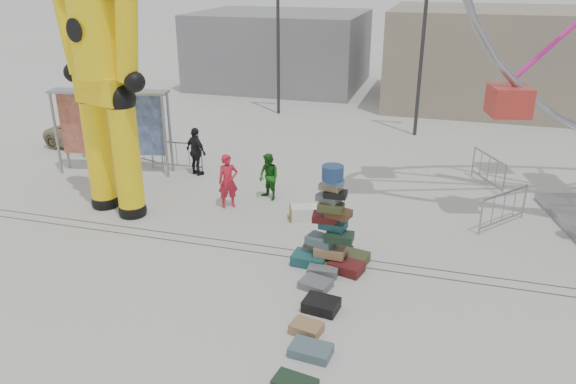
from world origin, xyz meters
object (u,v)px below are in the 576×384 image
(suitcase_tower, at_px, (331,238))
(pedestrian_red, at_px, (228,181))
(barricade_dummy_b, at_px, (143,150))
(crash_test_dummy, at_px, (102,68))
(pedestrian_black, at_px, (196,152))
(banner_scaffold, at_px, (111,112))
(pedestrian_green, at_px, (269,177))
(barricade_wheel_back, at_px, (488,170))
(parked_suv, at_px, (91,135))
(steamer_trunk, at_px, (304,213))
(barricade_dummy_a, at_px, (107,145))
(lamp_post_right, at_px, (426,32))
(lamp_post_left, at_px, (280,22))
(barricade_dummy_c, at_px, (177,155))
(barricade_wheel_front, at_px, (503,209))

(suitcase_tower, bearing_deg, pedestrian_red, 152.18)
(barricade_dummy_b, bearing_deg, crash_test_dummy, -52.55)
(barricade_dummy_b, bearing_deg, pedestrian_black, 5.16)
(banner_scaffold, xyz_separation_m, pedestrian_green, (6.14, -0.85, -1.51))
(banner_scaffold, relative_size, barricade_wheel_back, 2.12)
(parked_suv, bearing_deg, steamer_trunk, -106.31)
(barricade_dummy_a, relative_size, barricade_wheel_back, 1.00)
(lamp_post_right, bearing_deg, pedestrian_black, -134.71)
(lamp_post_left, height_order, crash_test_dummy, crash_test_dummy)
(lamp_post_left, relative_size, barricade_dummy_a, 4.00)
(barricade_dummy_c, bearing_deg, pedestrian_black, -19.16)
(barricade_dummy_b, relative_size, pedestrian_black, 1.14)
(crash_test_dummy, height_order, barricade_dummy_a, crash_test_dummy)
(lamp_post_right, xyz_separation_m, pedestrian_red, (-5.12, -9.77, -3.62))
(lamp_post_right, xyz_separation_m, pedestrian_green, (-4.10, -8.81, -3.72))
(lamp_post_left, height_order, banner_scaffold, lamp_post_left)
(barricade_wheel_front, distance_m, pedestrian_black, 10.49)
(crash_test_dummy, height_order, pedestrian_red, crash_test_dummy)
(steamer_trunk, distance_m, barricade_wheel_front, 5.79)
(crash_test_dummy, xyz_separation_m, pedestrian_green, (4.20, 2.19, -3.64))
(barricade_dummy_a, xyz_separation_m, barricade_wheel_back, (14.22, 1.17, 0.00))
(pedestrian_green, bearing_deg, suitcase_tower, -20.23)
(barricade_wheel_front, height_order, parked_suv, barricade_wheel_front)
(barricade_wheel_front, relative_size, pedestrian_green, 1.31)
(barricade_dummy_c, bearing_deg, suitcase_tower, -39.50)
(steamer_trunk, relative_size, pedestrian_red, 0.51)
(crash_test_dummy, height_order, barricade_wheel_back, crash_test_dummy)
(barricade_wheel_front, distance_m, pedestrian_green, 7.17)
(lamp_post_left, xyz_separation_m, pedestrian_green, (2.90, -10.81, -3.72))
(crash_test_dummy, height_order, barricade_dummy_b, crash_test_dummy)
(lamp_post_left, relative_size, crash_test_dummy, 0.96)
(barricade_dummy_a, bearing_deg, crash_test_dummy, -61.93)
(suitcase_tower, xyz_separation_m, parked_suv, (-11.60, 6.80, -0.22))
(pedestrian_red, bearing_deg, crash_test_dummy, 166.14)
(pedestrian_red, bearing_deg, barricade_dummy_c, 104.47)
(lamp_post_left, bearing_deg, lamp_post_right, -15.95)
(barricade_dummy_a, bearing_deg, parked_suv, 134.97)
(barricade_dummy_a, relative_size, pedestrian_black, 1.14)
(lamp_post_right, xyz_separation_m, banner_scaffold, (-10.24, -7.97, -2.20))
(pedestrian_green, bearing_deg, pedestrian_red, -104.82)
(lamp_post_right, distance_m, barricade_dummy_a, 13.85)
(banner_scaffold, relative_size, parked_suv, 1.11)
(pedestrian_green, bearing_deg, barricade_wheel_back, 57.32)
(steamer_trunk, bearing_deg, pedestrian_red, 154.78)
(crash_test_dummy, bearing_deg, pedestrian_green, 44.51)
(suitcase_tower, height_order, banner_scaffold, banner_scaffold)
(barricade_wheel_back, bearing_deg, barricade_wheel_front, -22.96)
(lamp_post_right, relative_size, lamp_post_left, 1.00)
(barricade_wheel_back, relative_size, pedestrian_black, 1.14)
(lamp_post_left, bearing_deg, suitcase_tower, -68.39)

